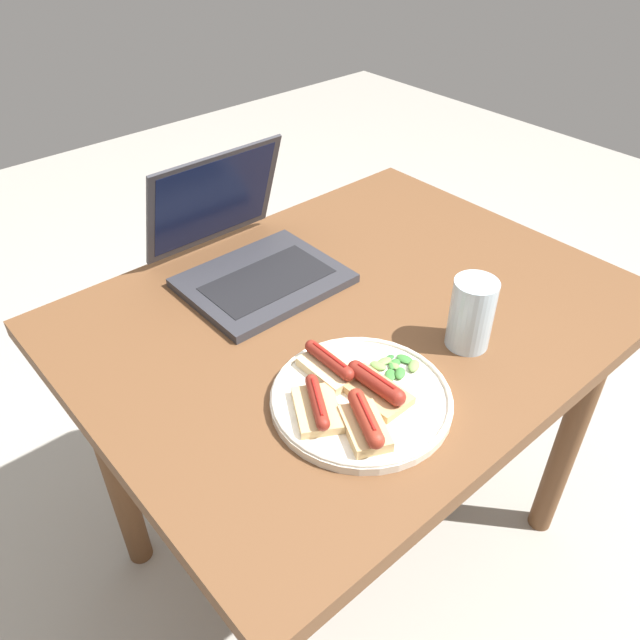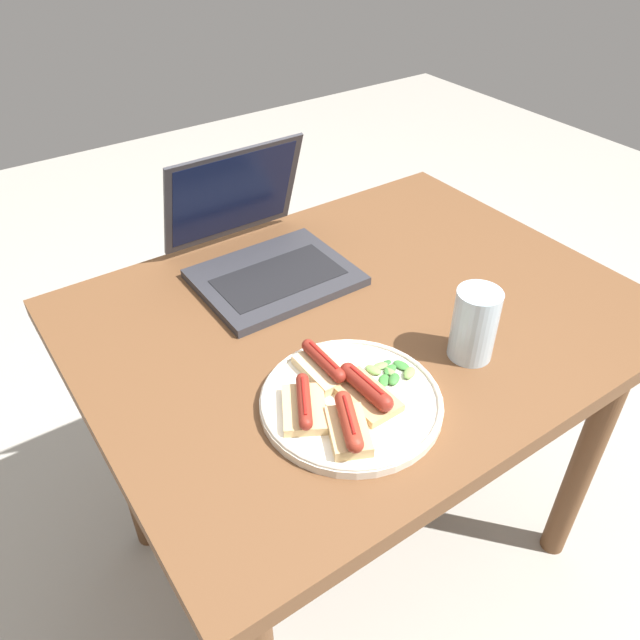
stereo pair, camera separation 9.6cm
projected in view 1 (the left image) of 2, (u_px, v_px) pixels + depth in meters
ground_plane at (345, 537)px, 1.67m from camera, size 6.00×6.00×0.00m
desk at (352, 354)px, 1.27m from camera, size 1.05×0.81×0.77m
laptop at (249, 257)px, 1.27m from camera, size 0.31×0.32×0.24m
plate at (361, 398)px, 1.00m from camera, size 0.29×0.29×0.02m
sausage_toast_left at (365, 423)px, 0.92m from camera, size 0.09×0.11×0.05m
sausage_toast_middle at (375, 387)px, 0.99m from camera, size 0.07×0.12×0.04m
sausage_toast_right at (329, 365)px, 1.03m from camera, size 0.06×0.11×0.04m
sausage_toast_extra at (317, 407)px, 0.96m from camera, size 0.11×0.12×0.04m
salad_pile at (396, 366)px, 1.05m from camera, size 0.08×0.07×0.01m
drinking_glass at (471, 314)px, 1.08m from camera, size 0.08×0.08×0.13m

